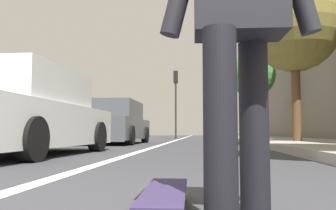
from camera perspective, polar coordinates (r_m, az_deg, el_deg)
ground_plane at (r=10.86m, az=4.36°, el=-6.50°), size 80.00×80.00×0.00m
lane_stripe_white at (r=20.90m, az=1.98°, el=-5.52°), size 52.00×0.16×0.01m
sidewalk_curb at (r=19.12m, az=14.93°, el=-5.26°), size 52.00×3.20×0.15m
building_facade at (r=23.88m, az=19.01°, el=5.52°), size 40.00×1.20×8.85m
skateboard at (r=1.75m, az=-0.48°, el=-14.22°), size 0.85×0.22×0.11m
skater_person at (r=1.67m, az=11.27°, el=14.76°), size 0.47×0.72×1.64m
parked_car_near at (r=6.53m, az=-22.15°, el=-1.46°), size 4.31×2.01×1.46m
parked_car_mid at (r=12.33m, az=-8.83°, el=-2.99°), size 4.48×1.99×1.46m
traffic_light at (r=22.99m, az=1.25°, el=2.15°), size 0.33×0.28×4.41m
street_tree_mid at (r=11.24m, az=19.71°, el=11.72°), size 2.65×2.65×4.82m
street_tree_far at (r=19.36m, az=13.53°, el=4.59°), size 2.38×2.38×4.62m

